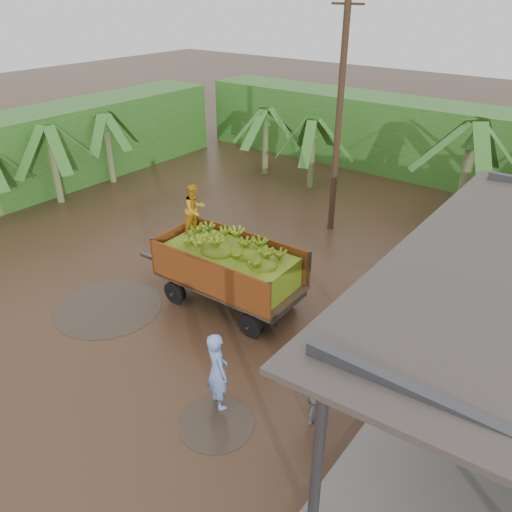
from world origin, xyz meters
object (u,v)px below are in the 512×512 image
Objects in this scene: banana_trailer at (229,266)px; man_blue at (217,371)px; man_grey at (319,396)px; utility_pole at (339,117)px.

banana_trailer is 4.20m from man_blue.
utility_pole reaches higher than man_grey.
man_grey is 0.19× the size of utility_pole.
man_blue reaches higher than man_grey.
utility_pole is (-0.26, 6.63, 3.12)m from banana_trailer.
banana_trailer is 3.61× the size of man_grey.
banana_trailer is 7.33m from utility_pole.
man_blue is (2.50, -3.36, -0.32)m from banana_trailer.
banana_trailer reaches higher than man_grey.
man_grey is at bearing -61.71° from utility_pole.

